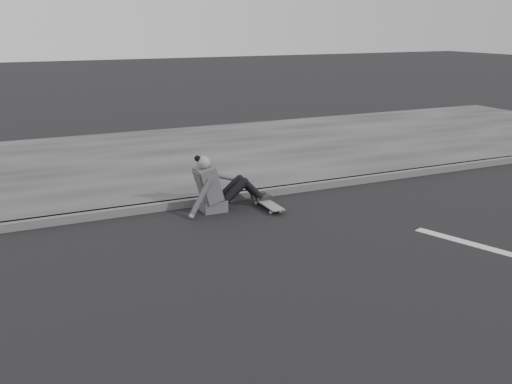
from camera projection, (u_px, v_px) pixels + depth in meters
ground at (257, 269)px, 6.60m from camera, size 80.00×80.00×0.00m
curb at (187, 203)px, 8.83m from camera, size 24.00×0.16×0.12m
sidewalk at (140, 161)px, 11.46m from camera, size 24.00×6.00×0.12m
skateboard at (268, 204)px, 8.73m from camera, size 0.20×0.78×0.09m
seated_woman at (217, 187)px, 8.57m from camera, size 1.38×0.46×0.88m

